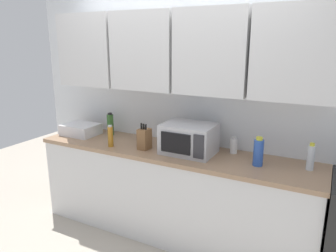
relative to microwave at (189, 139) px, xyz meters
The scene contains 10 objects.
wall_back_with_cabinets 0.62m from the microwave, 128.69° to the left, with size 3.67×0.38×2.60m.
counter_run 0.62m from the microwave, behind, with size 2.80×0.63×0.90m.
microwave is the anchor object (origin of this frame).
dish_rack 1.33m from the microwave, behind, with size 0.38×0.30×0.12m, color silver.
knife_block 0.44m from the microwave, 168.35° to the right, with size 0.11×0.13×0.26m.
bottle_white_jar 0.43m from the microwave, 27.41° to the left, with size 0.07×0.07×0.15m.
bottle_blue_cleaner 0.65m from the microwave, ahead, with size 0.08×0.08×0.25m.
bottle_green_oil 1.04m from the microwave, behind, with size 0.07×0.07×0.25m.
bottle_amber_vinegar 0.79m from the microwave, 166.52° to the right, with size 0.05×0.05×0.22m.
bottle_clear_tall 1.05m from the microwave, ahead, with size 0.06×0.06×0.23m.
Camera 1 is at (1.35, -2.93, 1.91)m, focal length 34.38 mm.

